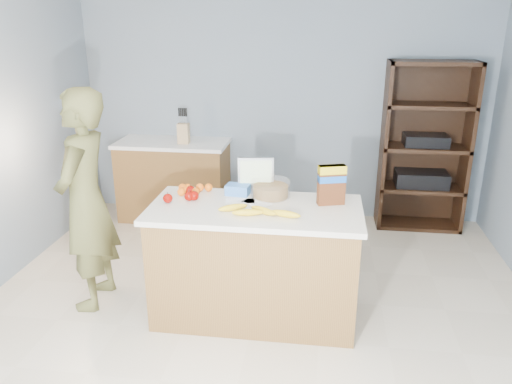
# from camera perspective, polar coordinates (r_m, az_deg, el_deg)

# --- Properties ---
(floor) EXTENTS (4.50, 5.00, 0.02)m
(floor) POSITION_cam_1_polar(r_m,az_deg,el_deg) (3.81, -0.74, -16.12)
(floor) COLOR beige
(floor) RESTS_ON ground
(walls) EXTENTS (4.52, 5.02, 2.51)m
(walls) POSITION_cam_1_polar(r_m,az_deg,el_deg) (3.15, -0.88, 9.12)
(walls) COLOR gray
(walls) RESTS_ON ground
(counter_peninsula) EXTENTS (1.56, 0.76, 0.90)m
(counter_peninsula) POSITION_cam_1_polar(r_m,az_deg,el_deg) (3.85, -0.10, -8.49)
(counter_peninsula) COLOR brown
(counter_peninsula) RESTS_ON ground
(back_cabinet) EXTENTS (1.24, 0.62, 0.90)m
(back_cabinet) POSITION_cam_1_polar(r_m,az_deg,el_deg) (5.80, -9.30, 1.42)
(back_cabinet) COLOR brown
(back_cabinet) RESTS_ON ground
(shelving_unit) EXTENTS (0.90, 0.40, 1.80)m
(shelving_unit) POSITION_cam_1_polar(r_m,az_deg,el_deg) (5.69, 18.60, 4.62)
(shelving_unit) COLOR black
(shelving_unit) RESTS_ON ground
(person) EXTENTS (0.45, 0.66, 1.74)m
(person) POSITION_cam_1_polar(r_m,az_deg,el_deg) (4.06, -18.87, -1.01)
(person) COLOR brown
(person) RESTS_ON ground
(knife_block) EXTENTS (0.12, 0.10, 0.31)m
(knife_block) POSITION_cam_1_polar(r_m,az_deg,el_deg) (5.55, -8.29, 6.72)
(knife_block) COLOR tan
(knife_block) RESTS_ON back_cabinet
(envelopes) EXTENTS (0.37, 0.21, 0.00)m
(envelopes) POSITION_cam_1_polar(r_m,az_deg,el_deg) (3.75, -0.89, -1.13)
(envelopes) COLOR white
(envelopes) RESTS_ON counter_peninsula
(bananas) EXTENTS (0.61, 0.20, 0.05)m
(bananas) POSITION_cam_1_polar(r_m,az_deg,el_deg) (3.51, 0.14, -2.19)
(bananas) COLOR yellow
(bananas) RESTS_ON counter_peninsula
(apples) EXTENTS (0.25, 0.27, 0.07)m
(apples) POSITION_cam_1_polar(r_m,az_deg,el_deg) (3.82, -8.07, -0.36)
(apples) COLOR #800701
(apples) RESTS_ON counter_peninsula
(oranges) EXTENTS (0.27, 0.20, 0.06)m
(oranges) POSITION_cam_1_polar(r_m,az_deg,el_deg) (3.96, -7.36, 0.33)
(oranges) COLOR orange
(oranges) RESTS_ON counter_peninsula
(blue_carton) EXTENTS (0.19, 0.14, 0.08)m
(blue_carton) POSITION_cam_1_polar(r_m,az_deg,el_deg) (3.89, -2.09, 0.27)
(blue_carton) COLOR blue
(blue_carton) RESTS_ON counter_peninsula
(salad_bowl) EXTENTS (0.30, 0.30, 0.13)m
(salad_bowl) POSITION_cam_1_polar(r_m,az_deg,el_deg) (3.84, 1.68, 0.29)
(salad_bowl) COLOR #267219
(salad_bowl) RESTS_ON counter_peninsula
(tv) EXTENTS (0.28, 0.12, 0.28)m
(tv) POSITION_cam_1_polar(r_m,az_deg,el_deg) (3.91, -0.02, 2.20)
(tv) COLOR silver
(tv) RESTS_ON counter_peninsula
(cereal_box) EXTENTS (0.21, 0.13, 0.30)m
(cereal_box) POSITION_cam_1_polar(r_m,az_deg,el_deg) (3.69, 8.63, 1.16)
(cereal_box) COLOR #592B14
(cereal_box) RESTS_ON counter_peninsula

